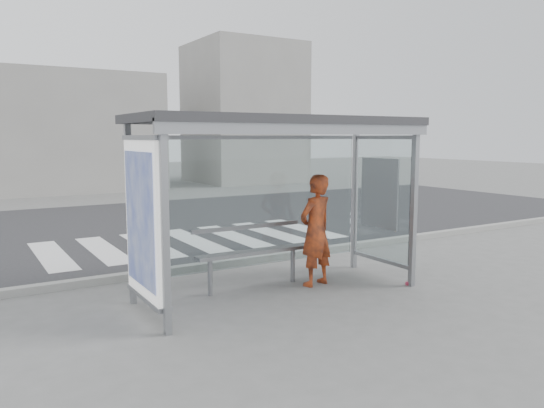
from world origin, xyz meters
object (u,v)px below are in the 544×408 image
at_px(bus_shelter, 256,161).
at_px(bench, 252,252).
at_px(person, 316,230).
at_px(soda_can, 409,283).

xyz_separation_m(bus_shelter, bench, (0.18, 0.44, -1.41)).
height_order(bus_shelter, person, bus_shelter).
relative_size(bus_shelter, person, 2.42).
height_order(person, bench, person).
height_order(bench, soda_can, bench).
bearing_deg(soda_can, bench, 152.57).
relative_size(bus_shelter, bench, 2.27).
xyz_separation_m(person, bench, (-0.93, 0.37, -0.31)).
bearing_deg(soda_can, bus_shelter, 163.50).
height_order(person, soda_can, person).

